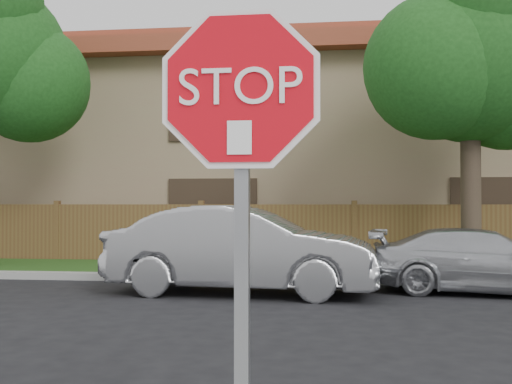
# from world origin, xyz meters

# --- Properties ---
(far_curb) EXTENTS (70.00, 0.30, 0.15)m
(far_curb) POSITION_xyz_m (0.00, 8.15, 0.07)
(far_curb) COLOR gray
(far_curb) RESTS_ON ground
(grass_strip) EXTENTS (70.00, 3.00, 0.12)m
(grass_strip) POSITION_xyz_m (0.00, 9.80, 0.06)
(grass_strip) COLOR #1E4714
(grass_strip) RESTS_ON ground
(fence) EXTENTS (70.00, 0.12, 1.60)m
(fence) POSITION_xyz_m (0.00, 11.40, 0.80)
(fence) COLOR brown
(fence) RESTS_ON ground
(apartment_building) EXTENTS (35.20, 9.20, 7.20)m
(apartment_building) POSITION_xyz_m (0.00, 17.00, 3.53)
(apartment_building) COLOR #987D5E
(apartment_building) RESTS_ON ground
(tree_mid) EXTENTS (4.80, 3.90, 7.35)m
(tree_mid) POSITION_xyz_m (2.52, 9.57, 4.87)
(tree_mid) COLOR #382B21
(tree_mid) RESTS_ON ground
(stop_sign) EXTENTS (1.01, 0.13, 2.55)m
(stop_sign) POSITION_xyz_m (-1.08, -1.48, 1.83)
(stop_sign) COLOR gray
(stop_sign) RESTS_ON sidewalk_near
(sedan_left) EXTENTS (4.95, 2.05, 1.59)m
(sedan_left) POSITION_xyz_m (-2.21, 6.57, 0.80)
(sedan_left) COLOR #A3A4A8
(sedan_left) RESTS_ON ground
(sedan_right) EXTENTS (4.23, 2.22, 1.17)m
(sedan_right) POSITION_xyz_m (2.12, 7.13, 0.58)
(sedan_right) COLOR #B8BAC0
(sedan_right) RESTS_ON ground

